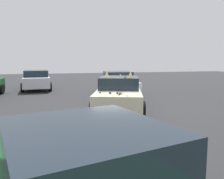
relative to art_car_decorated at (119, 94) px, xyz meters
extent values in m
plane|color=#2D2D30|center=(-0.04, 0.02, -0.70)|extent=(60.00, 60.00, 0.00)
cube|color=beige|center=(-0.04, 0.02, -0.11)|extent=(4.77, 3.12, 0.64)
cube|color=#1E2833|center=(0.16, -0.06, 0.46)|extent=(2.26, 2.13, 0.50)
cylinder|color=black|center=(-1.64, -0.38, -0.38)|extent=(0.68, 0.42, 0.64)
cylinder|color=black|center=(-1.05, 1.32, -0.38)|extent=(0.68, 0.42, 0.64)
cylinder|color=black|center=(0.96, -1.29, -0.38)|extent=(0.68, 0.42, 0.64)
cylinder|color=black|center=(1.55, 0.41, -0.38)|extent=(0.68, 0.42, 0.64)
ellipsoid|color=black|center=(-0.84, -0.64, 0.03)|extent=(0.15, 0.07, 0.11)
ellipsoid|color=black|center=(-1.77, -0.32, -0.10)|extent=(0.15, 0.07, 0.09)
ellipsoid|color=black|center=(0.36, -1.06, -0.25)|extent=(0.19, 0.08, 0.15)
ellipsoid|color=black|center=(1.08, 0.56, -0.26)|extent=(0.18, 0.08, 0.11)
ellipsoid|color=black|center=(-0.79, -0.66, -0.19)|extent=(0.14, 0.07, 0.12)
ellipsoid|color=black|center=(0.01, -0.94, -0.23)|extent=(0.15, 0.07, 0.09)
ellipsoid|color=black|center=(-0.44, -0.78, -0.08)|extent=(0.11, 0.06, 0.12)
ellipsoid|color=black|center=(0.88, 0.63, -0.15)|extent=(0.12, 0.06, 0.12)
ellipsoid|color=black|center=(0.01, -0.94, -0.07)|extent=(0.14, 0.07, 0.09)
ellipsoid|color=black|center=(-0.65, -0.71, -0.09)|extent=(0.17, 0.08, 0.15)
ellipsoid|color=black|center=(-0.06, -0.91, -0.16)|extent=(0.13, 0.06, 0.13)
sphere|color=#51381E|center=(-1.56, 0.42, 0.25)|extent=(0.07, 0.07, 0.07)
sphere|color=gray|center=(-1.45, 0.43, 0.24)|extent=(0.05, 0.05, 0.05)
cone|color=black|center=(-1.77, 0.53, 0.25)|extent=(0.09, 0.09, 0.08)
cone|color=silver|center=(-2.14, 0.38, 0.24)|extent=(0.06, 0.06, 0.06)
sphere|color=black|center=(-1.50, 0.52, 0.25)|extent=(0.07, 0.07, 0.07)
cone|color=#51381E|center=(-1.11, 1.06, 0.25)|extent=(0.11, 0.11, 0.08)
cone|color=silver|center=(-1.69, 0.42, 0.27)|extent=(0.11, 0.11, 0.11)
cylinder|color=black|center=(-1.34, 0.74, 0.24)|extent=(0.10, 0.10, 0.06)
cone|color=gray|center=(-0.24, -0.47, 0.76)|extent=(0.06, 0.06, 0.11)
cone|color=silver|center=(0.37, -0.35, 0.74)|extent=(0.06, 0.06, 0.06)
cylinder|color=silver|center=(0.20, -0.13, 0.75)|extent=(0.05, 0.05, 0.08)
cylinder|color=gray|center=(-0.03, 0.60, 0.74)|extent=(0.07, 0.07, 0.06)
cylinder|color=silver|center=(-0.28, 0.64, 0.73)|extent=(0.07, 0.07, 0.05)
cylinder|color=orange|center=(0.83, -0.34, 0.74)|extent=(0.09, 0.09, 0.06)
cone|color=orange|center=(0.24, 0.22, 0.74)|extent=(0.08, 0.08, 0.06)
cylinder|color=black|center=(0.39, -0.36, 0.75)|extent=(0.06, 0.06, 0.09)
cylinder|color=#A87A38|center=(-0.52, -0.12, 0.75)|extent=(0.09, 0.09, 0.08)
cone|color=silver|center=(-0.12, -0.43, 0.77)|extent=(0.06, 0.06, 0.12)
cone|color=#D8BC7F|center=(-0.47, -0.35, 0.85)|extent=(0.19, 0.19, 0.28)
cone|color=#D8BC7F|center=(-0.15, 0.56, 0.85)|extent=(0.19, 0.19, 0.28)
cube|color=#1E2833|center=(-6.88, 2.48, 0.44)|extent=(2.09, 2.00, 0.53)
cylinder|color=black|center=(-5.25, 1.92, -0.40)|extent=(0.65, 0.35, 0.62)
cube|color=white|center=(4.28, -1.28, -0.11)|extent=(4.35, 2.06, 0.64)
cube|color=#1E2833|center=(4.47, -1.29, 0.47)|extent=(2.02, 1.72, 0.52)
cylinder|color=black|center=(2.90, -2.04, -0.39)|extent=(0.65, 0.27, 0.63)
cylinder|color=black|center=(3.05, -0.29, -0.39)|extent=(0.65, 0.27, 0.63)
cylinder|color=black|center=(5.51, -2.26, -0.39)|extent=(0.65, 0.27, 0.63)
cylinder|color=black|center=(5.66, -0.52, -0.39)|extent=(0.65, 0.27, 0.63)
cylinder|color=black|center=(6.52, 5.76, -0.40)|extent=(0.64, 0.30, 0.62)
cube|color=silver|center=(8.43, 3.73, -0.09)|extent=(4.40, 1.91, 0.71)
cube|color=#1E2833|center=(8.13, 3.72, 0.49)|extent=(2.12, 1.68, 0.45)
cylinder|color=black|center=(9.73, 4.68, -0.40)|extent=(0.62, 0.24, 0.61)
cylinder|color=black|center=(9.81, 2.90, -0.40)|extent=(0.62, 0.24, 0.61)
cylinder|color=black|center=(7.05, 4.57, -0.40)|extent=(0.62, 0.24, 0.61)
cylinder|color=black|center=(7.12, 2.79, -0.40)|extent=(0.62, 0.24, 0.61)
camera|label=1|loc=(-9.26, 2.86, 1.39)|focal=36.90mm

